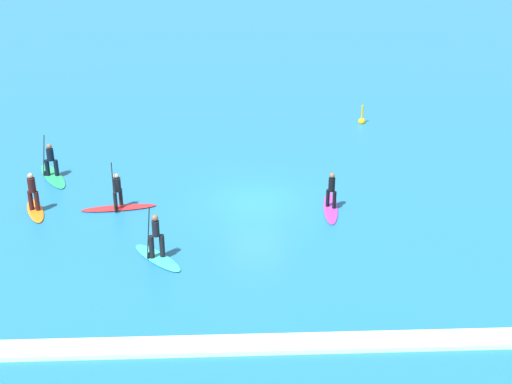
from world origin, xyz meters
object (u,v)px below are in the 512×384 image
at_px(surfer_on_purple_board, 331,200).
at_px(marker_buoy, 362,120).
at_px(surfer_on_red_board, 118,200).
at_px(surfer_on_teal_board, 157,249).
at_px(surfer_on_orange_board, 34,201).
at_px(surfer_on_green_board, 52,170).

bearing_deg(surfer_on_purple_board, marker_buoy, -10.93).
xyz_separation_m(surfer_on_purple_board, surfer_on_red_board, (-9.26, 0.34, 0.02)).
bearing_deg(surfer_on_teal_board, surfer_on_orange_board, 12.55).
relative_size(surfer_on_orange_board, surfer_on_teal_board, 1.00).
bearing_deg(surfer_on_red_board, marker_buoy, -147.10).
distance_m(surfer_on_purple_board, surfer_on_red_board, 9.27).
height_order(surfer_on_purple_board, surfer_on_red_board, surfer_on_red_board).
bearing_deg(surfer_on_purple_board, surfer_on_red_board, 93.54).
relative_size(surfer_on_purple_board, surfer_on_red_board, 0.99).
relative_size(surfer_on_red_board, surfer_on_green_board, 0.99).
relative_size(surfer_on_purple_board, surfer_on_teal_board, 1.27).
bearing_deg(surfer_on_red_board, surfer_on_orange_board, -5.44).
bearing_deg(surfer_on_red_board, surfer_on_teal_board, 107.60).
xyz_separation_m(surfer_on_purple_board, marker_buoy, (3.25, 10.92, -0.24)).
relative_size(surfer_on_red_board, marker_buoy, 2.77).
xyz_separation_m(surfer_on_red_board, surfer_on_green_board, (-3.61, 3.59, -0.04)).
bearing_deg(surfer_on_orange_board, surfer_on_teal_board, -147.80).
height_order(surfer_on_red_board, surfer_on_green_board, surfer_on_red_board).
bearing_deg(surfer_on_teal_board, surfer_on_purple_board, -100.78).
bearing_deg(marker_buoy, surfer_on_teal_board, -124.96).
height_order(surfer_on_red_board, surfer_on_teal_board, surfer_on_red_board).
height_order(surfer_on_teal_board, surfer_on_green_board, surfer_on_teal_board).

